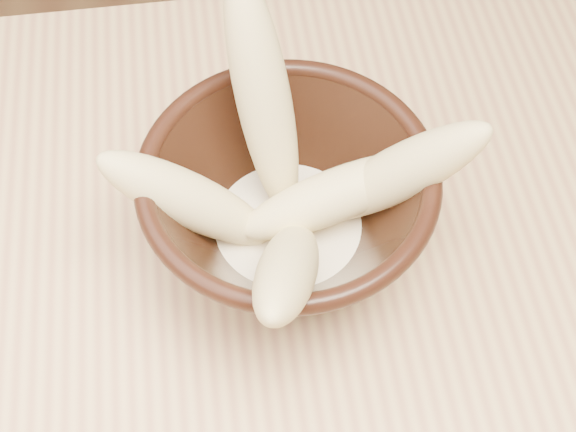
% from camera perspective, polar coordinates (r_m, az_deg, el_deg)
% --- Properties ---
extents(bowl, '(0.19, 0.19, 0.10)m').
position_cam_1_polar(bowl, '(0.51, 0.00, 0.53)').
color(bowl, black).
rests_on(bowl, table).
extents(milk_puddle, '(0.10, 0.10, 0.01)m').
position_cam_1_polar(milk_puddle, '(0.53, 0.00, -0.94)').
color(milk_puddle, '#F8E8C7').
rests_on(milk_puddle, bowl).
extents(banana_upright, '(0.06, 0.11, 0.17)m').
position_cam_1_polar(banana_upright, '(0.49, -1.76, 8.39)').
color(banana_upright, '#E9D88A').
rests_on(banana_upright, bowl).
extents(banana_left, '(0.12, 0.06, 0.11)m').
position_cam_1_polar(banana_left, '(0.50, -7.07, 1.15)').
color(banana_left, '#E9D88A').
rests_on(banana_left, bowl).
extents(banana_right, '(0.12, 0.06, 0.12)m').
position_cam_1_polar(banana_right, '(0.50, 7.83, 2.98)').
color(banana_right, '#E9D88A').
rests_on(banana_right, bowl).
extents(banana_across, '(0.14, 0.06, 0.06)m').
position_cam_1_polar(banana_across, '(0.50, 3.34, 1.44)').
color(banana_across, '#E9D88A').
rests_on(banana_across, bowl).
extents(banana_front, '(0.07, 0.14, 0.13)m').
position_cam_1_polar(banana_front, '(0.46, -0.02, -3.84)').
color(banana_front, '#E9D88A').
rests_on(banana_front, bowl).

